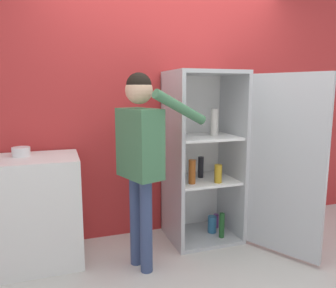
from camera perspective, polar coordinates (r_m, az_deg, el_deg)
ground_plane at (r=2.86m, az=6.10°, el=-21.59°), size 12.00×12.00×0.00m
wall_back at (r=3.37m, az=-0.55°, el=6.07°), size 7.00×0.06×2.55m
refrigerator at (r=3.19m, az=8.80°, el=-2.54°), size 1.03×1.18×1.65m
person at (r=2.60m, az=-4.78°, el=-0.35°), size 0.71×0.49×1.60m
counter at (r=3.04m, az=-21.73°, el=-10.70°), size 0.70×0.58×0.92m
bowl at (r=3.01m, az=-24.22°, el=-1.21°), size 0.15×0.15×0.07m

